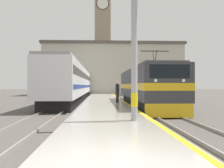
{
  "coord_description": "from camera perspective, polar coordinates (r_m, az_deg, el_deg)",
  "views": [
    {
      "loc": [
        -0.46,
        -5.38,
        1.93
      ],
      "look_at": [
        0.82,
        21.86,
        2.08
      ],
      "focal_mm": 42.0,
      "sensor_mm": 36.0,
      "label": 1
    }
  ],
  "objects": [
    {
      "name": "rail_track_near",
      "position": [
        30.7,
        4.72,
        -3.85
      ],
      "size": [
        2.84,
        140.0,
        0.16
      ],
      "color": "#514C47",
      "rests_on": "ground"
    },
    {
      "name": "passenger_train",
      "position": [
        42.38,
        -7.08,
        0.1
      ],
      "size": [
        2.92,
        50.15,
        4.16
      ],
      "color": "black",
      "rests_on": "ground"
    },
    {
      "name": "clock_tower",
      "position": [
        63.21,
        -2.06,
        10.83
      ],
      "size": [
        4.61,
        4.61,
        26.71
      ],
      "color": "gray",
      "rests_on": "ground"
    },
    {
      "name": "rail_track_far",
      "position": [
        30.61,
        -8.78,
        -3.86
      ],
      "size": [
        2.83,
        140.0,
        0.16
      ],
      "color": "#514C47",
      "rests_on": "ground"
    },
    {
      "name": "locomotive_train",
      "position": [
        22.89,
        7.25,
        -0.7
      ],
      "size": [
        2.92,
        16.07,
        4.42
      ],
      "color": "black",
      "rests_on": "ground"
    },
    {
      "name": "ground_plane",
      "position": [
        35.44,
        -1.95,
        -3.43
      ],
      "size": [
        200.0,
        200.0,
        0.0
      ],
      "primitive_type": "plane",
      "color": "#514C47"
    },
    {
      "name": "platform",
      "position": [
        30.43,
        -1.83,
        -3.55
      ],
      "size": [
        3.92,
        140.0,
        0.42
      ],
      "color": "#ADA89E",
      "rests_on": "ground"
    },
    {
      "name": "catenary_mast",
      "position": [
        11.51,
        5.34,
        10.92
      ],
      "size": [
        2.76,
        0.29,
        7.56
      ],
      "color": "#9E9EA3",
      "rests_on": "platform"
    },
    {
      "name": "person_on_platform",
      "position": [
        23.22,
        1.17,
        -1.6
      ],
      "size": [
        0.34,
        0.34,
        1.86
      ],
      "color": "#23232D",
      "rests_on": "platform"
    },
    {
      "name": "station_building",
      "position": [
        52.17,
        0.15,
        3.14
      ],
      "size": [
        26.85,
        9.46,
        10.09
      ],
      "color": "#B7B2A3",
      "rests_on": "ground"
    }
  ]
}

